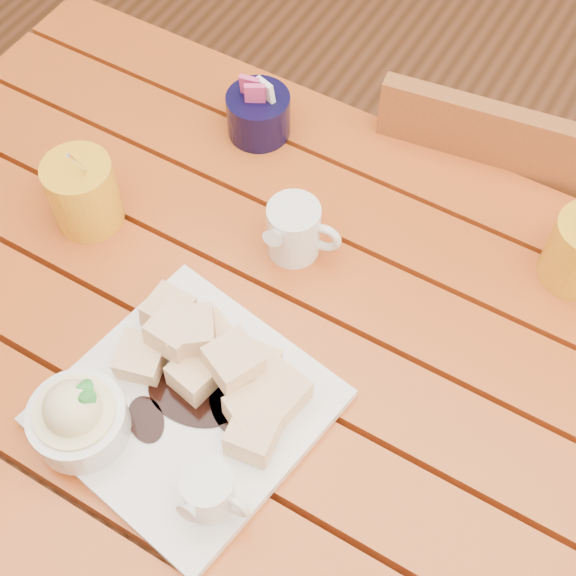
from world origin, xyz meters
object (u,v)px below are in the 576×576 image
Objects in this scene: dessert_plate at (167,402)px; chair_far at (489,230)px; table at (257,366)px; coffee_mug_left at (82,191)px.

chair_far is (0.18, 0.66, -0.31)m from dessert_plate.
table is at bearing 64.03° from chair_far.
table is at bearing 81.71° from dessert_plate.
coffee_mug_left is (-0.28, 0.03, 0.16)m from table.
coffee_mug_left reaches higher than dessert_plate.
table is 3.78× the size of dessert_plate.
dessert_plate is (-0.02, -0.15, 0.14)m from table.
table is 0.56m from chair_far.
chair_far is at bearing 63.53° from coffee_mug_left.
dessert_plate is 0.75m from chair_far.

